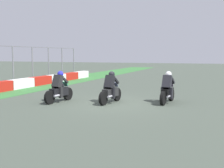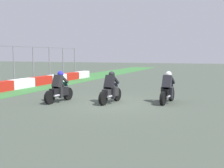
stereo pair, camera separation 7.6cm
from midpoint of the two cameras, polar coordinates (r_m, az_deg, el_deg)
ground_plane at (r=13.69m, az=-0.09°, el=-3.82°), size 120.00×120.00×0.00m
rider_lane_a at (r=13.90m, az=10.77°, el=-1.17°), size 2.04×0.57×1.51m
rider_lane_b at (r=13.66m, az=-0.46°, el=-1.19°), size 2.04×0.58×1.51m
rider_lane_c at (r=14.16m, az=-10.59°, el=-1.04°), size 2.04×0.58×1.51m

